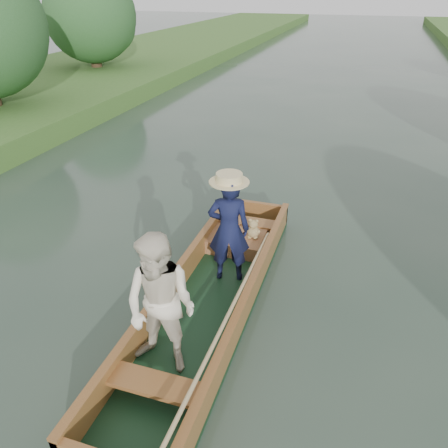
% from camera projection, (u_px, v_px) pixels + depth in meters
% --- Properties ---
extents(ground, '(120.00, 120.00, 0.00)m').
position_uv_depth(ground, '(210.00, 307.00, 5.79)').
color(ground, '#283D30').
rests_on(ground, ground).
extents(trees_far, '(22.94, 13.48, 4.60)m').
position_uv_depth(trees_far, '(265.00, 36.00, 11.61)').
color(trees_far, '#47331E').
rests_on(trees_far, ground).
extents(punt, '(1.12, 5.00, 1.71)m').
position_uv_depth(punt, '(202.00, 281.00, 5.37)').
color(punt, '#13311A').
rests_on(punt, ground).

